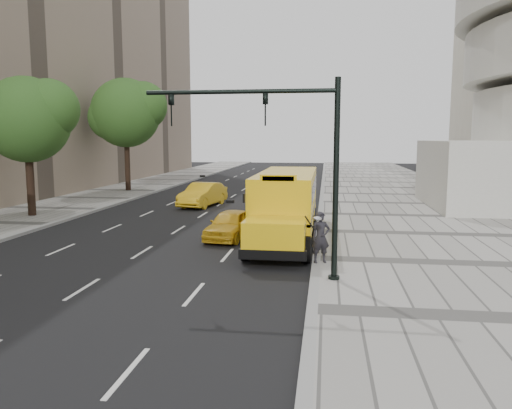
# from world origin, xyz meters

# --- Properties ---
(ground) EXTENTS (140.00, 140.00, 0.00)m
(ground) POSITION_xyz_m (0.00, 0.00, 0.00)
(ground) COLOR black
(ground) RESTS_ON ground
(sidewalk_museum) EXTENTS (12.00, 140.00, 0.15)m
(sidewalk_museum) POSITION_xyz_m (12.00, 0.00, 0.07)
(sidewalk_museum) COLOR #9B9892
(sidewalk_museum) RESTS_ON ground
(curb_museum) EXTENTS (0.30, 140.00, 0.15)m
(curb_museum) POSITION_xyz_m (6.00, 0.00, 0.07)
(curb_museum) COLOR gray
(curb_museum) RESTS_ON ground
(curb_far) EXTENTS (0.30, 140.00, 0.15)m
(curb_far) POSITION_xyz_m (-8.00, 0.00, 0.07)
(curb_far) COLOR gray
(curb_far) RESTS_ON ground
(tree_b) EXTENTS (5.44, 4.84, 8.03)m
(tree_b) POSITION_xyz_m (-10.41, 2.55, 5.65)
(tree_b) COLOR black
(tree_b) RESTS_ON ground
(tree_c) EXTENTS (6.49, 5.77, 9.57)m
(tree_c) POSITION_xyz_m (-10.39, 16.75, 6.73)
(tree_c) COLOR black
(tree_c) RESTS_ON ground
(school_bus) EXTENTS (2.96, 11.56, 3.19)m
(school_bus) POSITION_xyz_m (4.50, -0.90, 1.76)
(school_bus) COLOR yellow
(school_bus) RESTS_ON ground
(taxi_near) EXTENTS (2.10, 4.09, 1.33)m
(taxi_near) POSITION_xyz_m (2.00, -1.79, 0.67)
(taxi_near) COLOR gold
(taxi_near) RESTS_ON ground
(taxi_far) EXTENTS (2.55, 5.03, 1.58)m
(taxi_far) POSITION_xyz_m (-1.93, 8.75, 0.79)
(taxi_far) COLOR gold
(taxi_far) RESTS_ON ground
(pedestrian) EXTENTS (0.78, 0.64, 1.84)m
(pedestrian) POSITION_xyz_m (6.15, -6.27, 1.07)
(pedestrian) COLOR black
(pedestrian) RESTS_ON sidewalk_museum
(traffic_signal) EXTENTS (6.18, 0.36, 6.40)m
(traffic_signal) POSITION_xyz_m (5.19, -8.31, 4.09)
(traffic_signal) COLOR black
(traffic_signal) RESTS_ON ground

